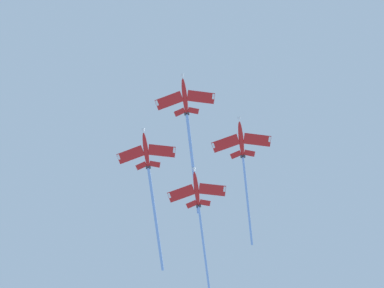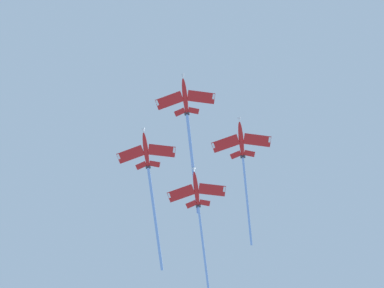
# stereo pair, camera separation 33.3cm
# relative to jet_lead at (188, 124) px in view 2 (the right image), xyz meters

# --- Properties ---
(jet_lead) EXTENTS (28.33, 41.39, 10.52)m
(jet_lead) POSITION_rel_jet_lead_xyz_m (0.00, 0.00, 0.00)
(jet_lead) COLOR red
(jet_left_wing) EXTENTS (26.53, 38.18, 10.24)m
(jet_left_wing) POSITION_rel_jet_lead_xyz_m (9.08, 18.59, -3.32)
(jet_left_wing) COLOR red
(jet_right_wing) EXTENTS (28.76, 43.17, 11.61)m
(jet_right_wing) POSITION_rel_jet_lead_xyz_m (-20.66, 6.54, -4.36)
(jet_right_wing) COLOR red
(jet_slot) EXTENTS (27.15, 40.11, 10.56)m
(jet_slot) POSITION_rel_jet_lead_xyz_m (-13.15, 24.33, -6.51)
(jet_slot) COLOR red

